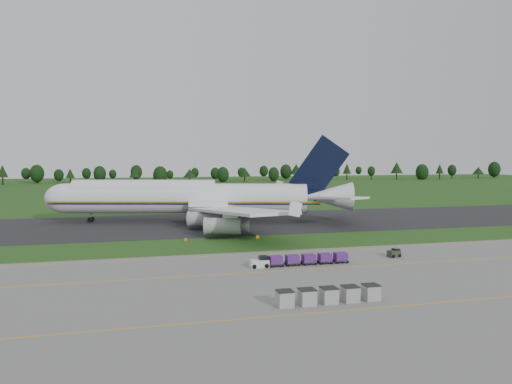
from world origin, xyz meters
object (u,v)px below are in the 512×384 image
object	(u,v)px
aircraft	(191,198)
uld_row	(329,295)
edge_markers	(222,239)
baggage_train	(298,260)
utility_cart	(394,254)

from	to	relation	value
aircraft	uld_row	distance (m)	68.71
uld_row	edge_markers	xyz separation A→B (m)	(-3.37, 42.07, -0.62)
aircraft	baggage_train	size ratio (longest dim) A/B	5.08
utility_cart	uld_row	xyz separation A→B (m)	(-18.94, -19.85, 0.33)
baggage_train	edge_markers	world-z (taller)	baggage_train
aircraft	baggage_train	xyz separation A→B (m)	(8.78, -50.20, -4.97)
utility_cart	aircraft	bearing A→B (deg)	117.03
aircraft	uld_row	xyz separation A→B (m)	(5.77, -68.29, -4.92)
baggage_train	utility_cart	distance (m)	16.03
utility_cart	uld_row	size ratio (longest dim) A/B	0.18
aircraft	edge_markers	distance (m)	26.91
aircraft	baggage_train	bearing A→B (deg)	-80.08
uld_row	edge_markers	distance (m)	42.21
baggage_train	uld_row	world-z (taller)	uld_row
baggage_train	aircraft	bearing A→B (deg)	99.92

